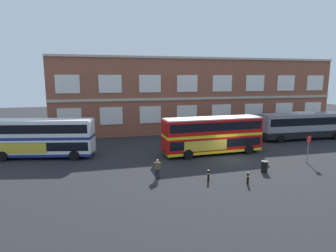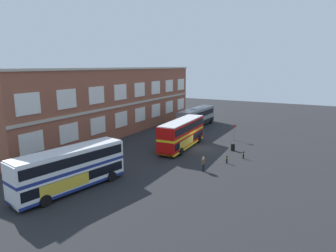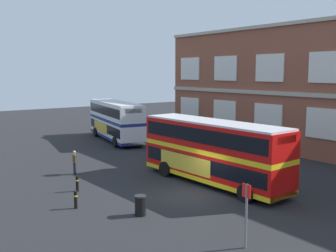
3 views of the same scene
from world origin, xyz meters
name	(u,v)px [view 1 (image 1 of 3)]	position (x,y,z in m)	size (l,w,h in m)	color
ground_plane	(224,155)	(0.00, 2.00, 0.00)	(120.00, 120.00, 0.00)	#232326
brick_terminal_building	(196,95)	(2.24, 17.98, 5.55)	(44.37, 8.19, 11.38)	brown
double_decker_near	(40,138)	(-19.39, 5.67, 2.15)	(11.29, 4.66, 4.07)	silver
double_decker_middle	(212,135)	(-1.20, 2.67, 2.15)	(11.10, 3.20, 4.07)	red
touring_coach	(302,126)	(13.59, 6.59, 1.91)	(12.04, 3.03, 3.80)	gray
waiting_passenger	(157,168)	(-8.69, -3.56, 0.93)	(0.64, 0.32, 1.70)	black
bus_stand_flag	(308,147)	(6.65, -2.76, 1.64)	(0.44, 0.10, 2.70)	slate
station_litter_bin	(264,167)	(0.93, -4.21, 0.52)	(0.60, 0.60, 1.03)	black
safety_bollard_west	(208,176)	(-4.77, -5.09, 0.49)	(0.19, 0.19, 0.95)	black
safety_bollard_east	(248,178)	(-1.97, -6.40, 0.49)	(0.19, 0.19, 0.95)	black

